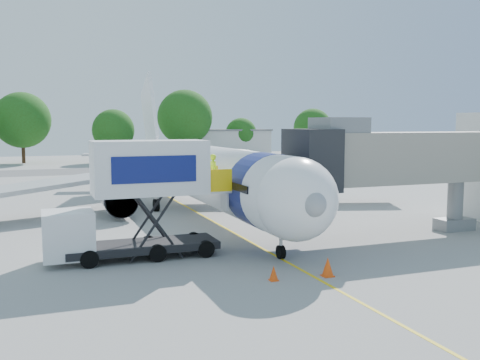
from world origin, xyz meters
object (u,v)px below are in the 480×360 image
object	(u,v)px
catering_hiloader	(136,200)
ground_tug	(282,285)
aircraft	(198,172)
jet_bridge	(393,159)

from	to	relation	value
catering_hiloader	ground_tug	xyz separation A→B (m)	(3.53, -8.40, -2.03)
aircraft	jet_bridge	world-z (taller)	aircraft
catering_hiloader	ground_tug	world-z (taller)	catering_hiloader
aircraft	catering_hiloader	world-z (taller)	aircraft
jet_bridge	ground_tug	bearing A→B (deg)	-141.95
aircraft	catering_hiloader	bearing A→B (deg)	-119.41
jet_bridge	ground_tug	xyz separation A→B (m)	(-10.73, -8.40, -3.61)
aircraft	jet_bridge	size ratio (longest dim) A/B	2.71
jet_bridge	catering_hiloader	bearing A→B (deg)	-179.99
ground_tug	aircraft	bearing A→B (deg)	73.77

